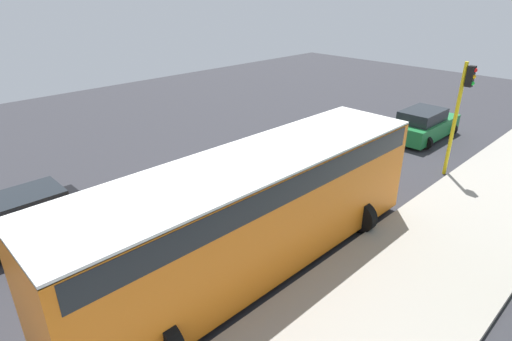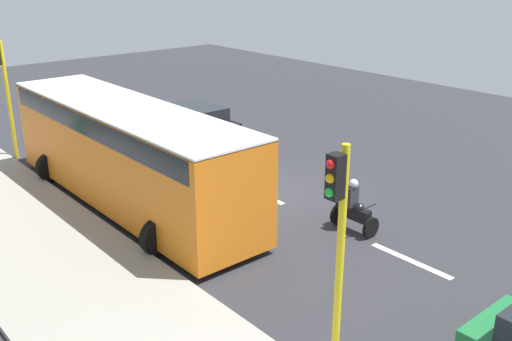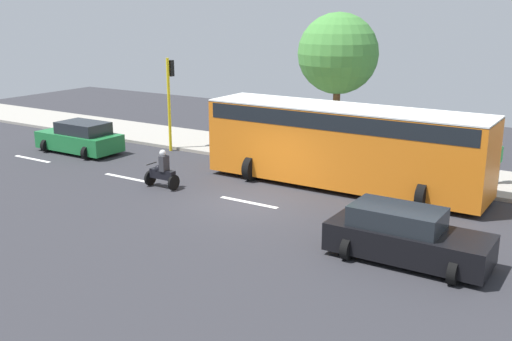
# 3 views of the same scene
# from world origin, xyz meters

# --- Properties ---
(ground_plane) EXTENTS (40.00, 60.00, 0.10)m
(ground_plane) POSITION_xyz_m (0.00, 0.00, -0.05)
(ground_plane) COLOR #2D2D33
(sidewalk) EXTENTS (4.00, 60.00, 0.15)m
(sidewalk) POSITION_xyz_m (7.00, 0.00, 0.07)
(sidewalk) COLOR #9E998E
(sidewalk) RESTS_ON ground
(lane_stripe_north) EXTENTS (0.20, 2.40, 0.01)m
(lane_stripe_north) POSITION_xyz_m (0.00, -6.00, 0.01)
(lane_stripe_north) COLOR white
(lane_stripe_north) RESTS_ON ground
(lane_stripe_mid) EXTENTS (0.20, 2.40, 0.01)m
(lane_stripe_mid) POSITION_xyz_m (0.00, 0.00, 0.01)
(lane_stripe_mid) COLOR white
(lane_stripe_mid) RESTS_ON ground
(lane_stripe_south) EXTENTS (0.20, 2.40, 0.01)m
(lane_stripe_south) POSITION_xyz_m (0.00, 6.00, 0.01)
(lane_stripe_south) COLOR white
(lane_stripe_south) RESTS_ON ground
(lane_stripe_far_south) EXTENTS (0.20, 2.40, 0.01)m
(lane_stripe_far_south) POSITION_xyz_m (0.00, 12.00, 0.01)
(lane_stripe_far_south) COLOR white
(lane_stripe_far_south) RESTS_ON ground
(car_green) EXTENTS (2.26, 4.26, 1.52)m
(car_green) POSITION_xyz_m (2.14, 11.10, 0.71)
(car_green) COLOR #1E7238
(car_green) RESTS_ON ground
(car_black) EXTENTS (2.14, 4.41, 1.52)m
(car_black) POSITION_xyz_m (-2.00, -6.45, 0.71)
(car_black) COLOR black
(car_black) RESTS_ON ground
(city_bus) EXTENTS (3.20, 11.00, 3.16)m
(city_bus) POSITION_xyz_m (3.60, -2.01, 1.85)
(city_bus) COLOR orange
(city_bus) RESTS_ON ground
(motorcycle) EXTENTS (0.60, 1.30, 1.53)m
(motorcycle) POSITION_xyz_m (-0.26, 3.84, 0.64)
(motorcycle) COLOR black
(motorcycle) RESTS_ON ground
(pedestrian_near_signal) EXTENTS (0.40, 0.24, 1.69)m
(pedestrian_near_signal) POSITION_xyz_m (6.85, -7.09, 1.06)
(pedestrian_near_signal) COLOR #72604C
(pedestrian_near_signal) RESTS_ON sidewalk
(traffic_light_midblock) EXTENTS (0.49, 0.24, 4.50)m
(traffic_light_midblock) POSITION_xyz_m (4.85, 7.68, 2.93)
(traffic_light_midblock) COLOR yellow
(traffic_light_midblock) RESTS_ON ground
(street_tree_north) EXTENTS (3.99, 3.99, 6.61)m
(street_tree_north) POSITION_xyz_m (10.27, 1.43, 4.59)
(street_tree_north) COLOR brown
(street_tree_north) RESTS_ON ground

